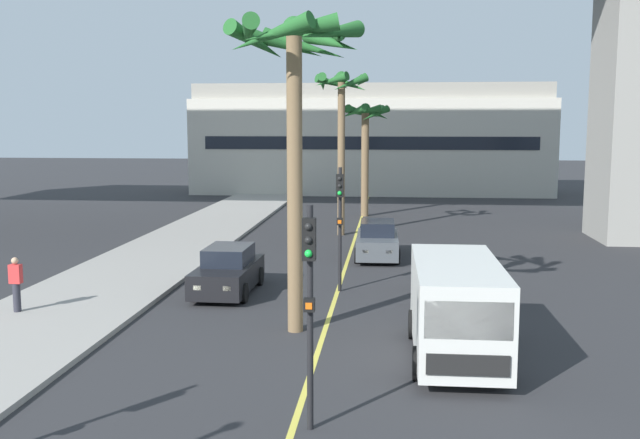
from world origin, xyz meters
name	(u,v)px	position (x,y,z in m)	size (l,w,h in m)	color
sidewalk_left	(57,314)	(-8.00, 16.00, 0.07)	(4.80, 80.00, 0.15)	#9E9991
lane_stripe_center	(345,268)	(0.00, 24.00, 0.00)	(0.14, 56.00, 0.01)	#DBCC4C
pier_building_backdrop	(370,140)	(0.00, 55.67, 4.31)	(28.48, 8.04, 8.74)	beige
car_queue_front	(448,275)	(3.65, 19.55, 0.72)	(1.87, 4.12, 1.56)	#B7BABF
car_queue_second	(377,241)	(1.21, 26.27, 0.72)	(1.90, 4.13, 1.56)	#4C5156
car_queue_third	(228,272)	(-3.64, 19.43, 0.72)	(1.88, 4.12, 1.56)	black
delivery_van	(456,307)	(3.36, 13.27, 1.29)	(2.18, 5.26, 2.36)	silver
traffic_light_median_near	(310,287)	(0.33, 8.84, 2.71)	(0.24, 0.37, 4.20)	black
traffic_light_median_far	(340,212)	(0.07, 19.95, 2.71)	(0.24, 0.37, 4.20)	black
palm_tree_near_median	(341,106)	(-0.77, 32.34, 6.51)	(2.84, 2.97, 8.20)	brown
palm_tree_mid_median	(295,74)	(-0.79, 15.24, 6.92)	(3.66, 3.62, 8.40)	brown
palm_tree_far_median	(365,127)	(0.13, 40.01, 5.41)	(3.10, 3.13, 6.85)	brown
pedestrian_near_crosswalk	(16,283)	(-9.14, 15.86, 1.00)	(0.34, 0.22, 1.62)	#2D2D38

